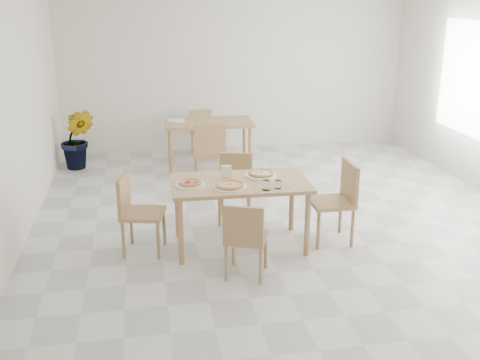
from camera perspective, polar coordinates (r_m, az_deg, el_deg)
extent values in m
plane|color=silver|center=(6.93, 4.35, -4.11)|extent=(7.00, 7.00, 0.00)
plane|color=silver|center=(9.91, -0.51, 11.19)|extent=(6.00, 0.00, 6.00)
plane|color=silver|center=(3.39, 19.64, -4.39)|extent=(6.00, 0.00, 6.00)
plane|color=silver|center=(6.46, -22.21, 5.91)|extent=(0.00, 7.00, 7.00)
cube|color=tan|center=(5.97, 0.00, -0.32)|extent=(1.48, 0.86, 0.04)
cylinder|color=tan|center=(5.73, -6.05, -5.29)|extent=(0.06, 0.06, 0.71)
cylinder|color=tan|center=(5.92, 6.85, -4.51)|extent=(0.06, 0.06, 0.71)
cylinder|color=tan|center=(6.37, -6.36, -2.82)|extent=(0.06, 0.06, 0.71)
cylinder|color=tan|center=(6.54, 5.28, -2.19)|extent=(0.06, 0.06, 0.71)
cube|color=#A78153|center=(5.47, 0.66, -5.88)|extent=(0.50, 0.50, 0.04)
cube|color=#A78153|center=(5.23, 0.33, -4.64)|extent=(0.38, 0.17, 0.37)
cylinder|color=#A78153|center=(5.69, 2.62, -7.24)|extent=(0.03, 0.03, 0.38)
cylinder|color=#A78153|center=(5.74, -0.69, -6.97)|extent=(0.03, 0.03, 0.38)
cylinder|color=#A78153|center=(5.39, 2.10, -8.75)|extent=(0.03, 0.03, 0.38)
cylinder|color=#A78153|center=(5.45, -1.40, -8.45)|extent=(0.03, 0.03, 0.38)
cube|color=#A78153|center=(6.76, -0.52, -0.92)|extent=(0.48, 0.48, 0.04)
cube|color=#A78153|center=(6.87, -0.41, 1.23)|extent=(0.40, 0.13, 0.38)
cylinder|color=#A78153|center=(6.69, -2.09, -3.10)|extent=(0.03, 0.03, 0.39)
cylinder|color=#A78153|center=(6.67, 0.85, -3.17)|extent=(0.03, 0.03, 0.39)
cylinder|color=#A78153|center=(7.01, -1.81, -2.08)|extent=(0.03, 0.03, 0.39)
cylinder|color=#A78153|center=(6.99, 0.99, -2.14)|extent=(0.03, 0.03, 0.39)
cube|color=#A78153|center=(6.03, -9.81, -3.39)|extent=(0.51, 0.51, 0.04)
cube|color=#A78153|center=(6.00, -11.73, -1.36)|extent=(0.13, 0.43, 0.41)
cylinder|color=#A78153|center=(5.92, -8.31, -6.14)|extent=(0.04, 0.04, 0.42)
cylinder|color=#A78153|center=(6.25, -7.71, -4.76)|extent=(0.04, 0.04, 0.42)
cylinder|color=#A78153|center=(6.00, -11.76, -6.02)|extent=(0.04, 0.04, 0.42)
cylinder|color=#A78153|center=(6.32, -10.98, -4.66)|extent=(0.04, 0.04, 0.42)
cube|color=#A78153|center=(6.27, 9.21, -2.26)|extent=(0.45, 0.45, 0.04)
cube|color=#A78153|center=(6.26, 11.08, -0.12)|extent=(0.04, 0.45, 0.43)
cylinder|color=#A78153|center=(6.47, 6.94, -3.77)|extent=(0.04, 0.04, 0.44)
cylinder|color=#A78153|center=(6.13, 7.96, -5.11)|extent=(0.04, 0.04, 0.44)
cylinder|color=#A78153|center=(6.59, 10.16, -3.52)|extent=(0.04, 0.04, 0.44)
cylinder|color=#A78153|center=(6.26, 11.34, -4.81)|extent=(0.04, 0.04, 0.44)
cylinder|color=white|center=(5.77, -1.05, -0.72)|extent=(0.35, 0.35, 0.02)
cylinder|color=white|center=(6.14, 2.16, 0.48)|extent=(0.35, 0.35, 0.02)
cylinder|color=white|center=(5.86, -5.09, -0.48)|extent=(0.31, 0.31, 0.02)
cylinder|color=tan|center=(5.76, -1.06, -0.58)|extent=(0.34, 0.34, 0.01)
torus|color=tan|center=(5.76, -1.06, -0.49)|extent=(0.35, 0.35, 0.03)
cylinder|color=#C33D22|center=(5.76, -1.06, -0.50)|extent=(0.28, 0.28, 0.01)
ellipsoid|color=#196417|center=(5.76, -1.06, -0.43)|extent=(0.05, 0.04, 0.01)
cylinder|color=tan|center=(6.14, 2.16, 0.61)|extent=(0.36, 0.36, 0.01)
torus|color=tan|center=(6.13, 2.16, 0.70)|extent=(0.36, 0.36, 0.03)
cylinder|color=white|center=(6.13, 2.16, 0.69)|extent=(0.28, 0.28, 0.01)
cylinder|color=tan|center=(5.85, -5.10, -0.34)|extent=(0.29, 0.29, 0.01)
torus|color=tan|center=(5.85, -5.10, -0.25)|extent=(0.29, 0.29, 0.03)
cylinder|color=#C33D22|center=(5.85, -5.10, -0.26)|extent=(0.21, 0.21, 0.01)
cylinder|color=white|center=(5.70, 2.66, -0.52)|extent=(0.08, 0.08, 0.10)
cylinder|color=white|center=(5.75, 3.87, -0.46)|extent=(0.07, 0.07, 0.09)
cube|color=silver|center=(6.09, -1.39, 0.33)|extent=(0.12, 0.07, 0.01)
cube|color=white|center=(6.07, -1.40, 0.93)|extent=(0.11, 0.05, 0.12)
cube|color=silver|center=(5.85, 5.08, -0.58)|extent=(0.04, 0.18, 0.01)
cube|color=silver|center=(6.24, -1.96, 0.72)|extent=(0.08, 0.18, 0.01)
cube|color=#A78153|center=(8.83, -3.21, 5.85)|extent=(1.40, 0.84, 0.04)
cylinder|color=#A78153|center=(8.59, -7.08, 2.79)|extent=(0.06, 0.06, 0.71)
cylinder|color=#A78153|center=(8.68, 1.04, 3.10)|extent=(0.06, 0.06, 0.71)
cylinder|color=#A78153|center=(9.21, -7.13, 3.86)|extent=(0.06, 0.06, 0.71)
cylinder|color=#A78153|center=(9.29, 0.46, 4.13)|extent=(0.06, 0.06, 0.71)
cube|color=#A78153|center=(8.23, -3.14, 2.98)|extent=(0.47, 0.47, 0.04)
cube|color=#A78153|center=(7.98, -3.05, 4.22)|extent=(0.45, 0.06, 0.43)
cylinder|color=#A78153|center=(8.50, -1.92, 1.81)|extent=(0.04, 0.04, 0.44)
cylinder|color=#A78153|center=(8.47, -4.51, 1.70)|extent=(0.04, 0.04, 0.44)
cylinder|color=#A78153|center=(8.13, -1.65, 1.04)|extent=(0.04, 0.04, 0.44)
cylinder|color=#A78153|center=(8.10, -4.35, 0.93)|extent=(0.04, 0.04, 0.44)
cube|color=#A78153|center=(9.52, -3.66, 4.69)|extent=(0.46, 0.46, 0.04)
cube|color=#A78153|center=(9.64, -4.02, 6.08)|extent=(0.38, 0.12, 0.37)
cylinder|color=#A78153|center=(9.37, -4.26, 3.16)|extent=(0.03, 0.03, 0.37)
cylinder|color=#A78153|center=(9.48, -2.37, 3.36)|extent=(0.03, 0.03, 0.37)
cylinder|color=#A78153|center=(9.68, -4.87, 3.63)|extent=(0.03, 0.03, 0.37)
cylinder|color=#A78153|center=(9.78, -3.03, 3.82)|extent=(0.03, 0.03, 0.37)
cylinder|color=white|center=(8.89, -6.54, 6.03)|extent=(0.28, 0.28, 0.02)
imported|color=#386C20|center=(9.18, -16.18, 4.02)|extent=(0.56, 0.47, 0.96)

